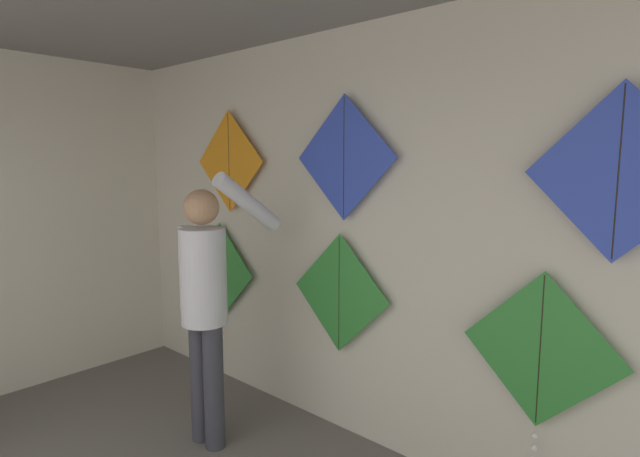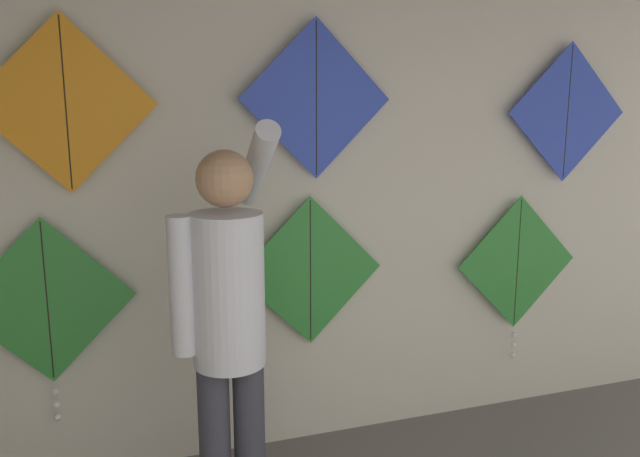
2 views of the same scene
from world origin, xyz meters
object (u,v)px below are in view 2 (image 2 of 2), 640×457
kite_1 (310,271)px  kite_5 (567,113)px  kite_3 (66,104)px  kite_0 (48,306)px  shopkeeper (228,318)px  kite_2 (517,267)px  kite_4 (316,99)px

kite_1 → kite_5: size_ratio=1.00×
kite_3 → kite_0: bearing=-179.8°
shopkeeper → kite_2: bearing=18.5°
kite_1 → kite_3: bearing=180.0°
shopkeeper → kite_1: (0.58, 0.69, -0.03)m
kite_0 → kite_5: size_ratio=1.25×
kite_3 → kite_1: bearing=0.0°
kite_0 → kite_1: (1.34, 0.00, 0.06)m
kite_3 → kite_2: bearing=-0.0°
kite_1 → kite_2: (1.34, -0.00, -0.08)m
shopkeeper → kite_0: size_ratio=1.79×
kite_2 → kite_5: 0.98m
kite_2 → kite_4: kite_4 is taller
kite_1 → kite_3: (-1.18, 0.00, 0.90)m
shopkeeper → kite_1: size_ratio=2.24×
kite_0 → kite_4: (1.37, 0.00, 0.99)m
kite_3 → kite_4: size_ratio=1.00×
kite_0 → kite_4: 1.69m
shopkeeper → kite_0: shopkeeper is taller
shopkeeper → kite_5: size_ratio=2.24×
shopkeeper → kite_5: (2.21, 0.69, 0.82)m
kite_2 → kite_4: size_ratio=1.25×
kite_0 → kite_1: bearing=0.0°
kite_4 → kite_0: bearing=-180.0°
shopkeeper → kite_5: 2.46m
kite_5 → kite_4: bearing=180.0°
kite_0 → kite_5: 3.10m
kite_3 → kite_5: bearing=0.0°
kite_1 → kite_3: kite_3 is taller
kite_2 → kite_4: 1.65m
shopkeeper → kite_2: (1.92, 0.69, -0.11)m
kite_1 → kite_4: 0.93m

